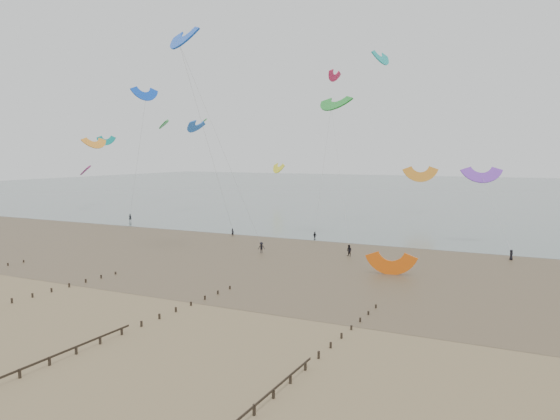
# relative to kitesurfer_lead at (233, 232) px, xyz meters

# --- Properties ---
(ground) EXTENTS (500.00, 500.00, 0.00)m
(ground) POSITION_rel_kitesurfer_lead_xyz_m (17.49, -47.90, -0.79)
(ground) COLOR brown
(ground) RESTS_ON ground
(sea_and_shore) EXTENTS (500.00, 665.00, 0.03)m
(sea_and_shore) POSITION_rel_kitesurfer_lead_xyz_m (13.41, -13.50, -0.78)
(sea_and_shore) COLOR #475654
(sea_and_shore) RESTS_ON ground
(kitesurfer_lead) EXTENTS (0.61, 0.43, 1.57)m
(kitesurfer_lead) POSITION_rel_kitesurfer_lead_xyz_m (0.00, 0.00, 0.00)
(kitesurfer_lead) COLOR black
(kitesurfer_lead) RESTS_ON ground
(kitesurfers) EXTENTS (121.61, 24.72, 1.85)m
(kitesurfers) POSITION_rel_kitesurfer_lead_xyz_m (39.56, -1.11, 0.08)
(kitesurfers) COLOR black
(kitesurfers) RESTS_ON ground
(grounded_kite) EXTENTS (6.23, 5.13, 3.15)m
(grounded_kite) POSITION_rel_kitesurfer_lead_xyz_m (36.70, -19.54, -0.79)
(grounded_kite) COLOR #FC630F
(grounded_kite) RESTS_ON ground
(kites_airborne) EXTENTS (237.18, 130.18, 40.45)m
(kites_airborne) POSITION_rel_kitesurfer_lead_xyz_m (11.81, 46.31, 20.72)
(kites_airborne) COLOR #EB1646
(kites_airborne) RESTS_ON ground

